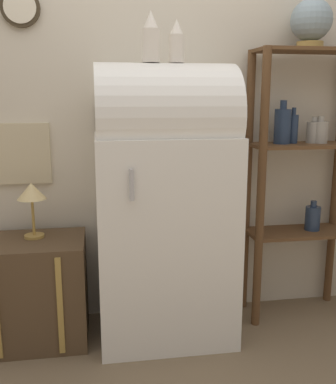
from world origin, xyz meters
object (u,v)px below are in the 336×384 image
object	(u,v)px
refrigerator	(165,202)
globe	(311,22)
vase_left	(151,38)
suitcase_trunk	(34,291)
desk_lamp	(32,195)
vase_center	(177,43)

from	to	relation	value
refrigerator	globe	world-z (taller)	globe
globe	vase_left	distance (m)	0.96
suitcase_trunk	desk_lamp	size ratio (longest dim) A/B	1.92
desk_lamp	suitcase_trunk	bearing A→B (deg)	-106.20
globe	vase_center	distance (m)	0.83
vase_center	globe	bearing A→B (deg)	9.83
globe	vase_left	size ratio (longest dim) A/B	1.08
globe	vase_center	world-z (taller)	globe
suitcase_trunk	vase_left	bearing A→B (deg)	-3.66
globe	desk_lamp	bearing A→B (deg)	-178.07
refrigerator	suitcase_trunk	size ratio (longest dim) A/B	2.59
refrigerator	vase_center	bearing A→B (deg)	-4.82
globe	desk_lamp	world-z (taller)	globe
desk_lamp	refrigerator	bearing A→B (deg)	-6.31
vase_left	vase_center	distance (m)	0.14
vase_left	suitcase_trunk	bearing A→B (deg)	176.34
vase_center	vase_left	bearing A→B (deg)	-176.99
desk_lamp	globe	bearing A→B (deg)	1.93
refrigerator	suitcase_trunk	world-z (taller)	refrigerator
vase_left	refrigerator	bearing A→B (deg)	9.55
globe	desk_lamp	distance (m)	1.86
suitcase_trunk	globe	xyz separation A→B (m)	(1.61, 0.10, 1.49)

